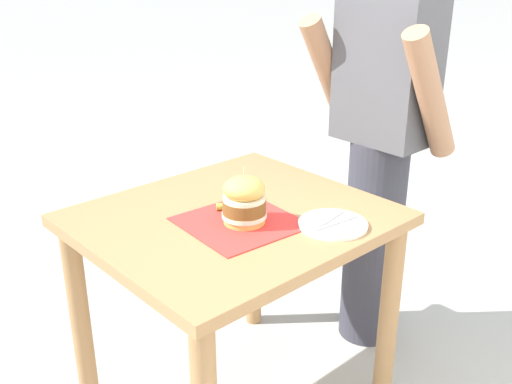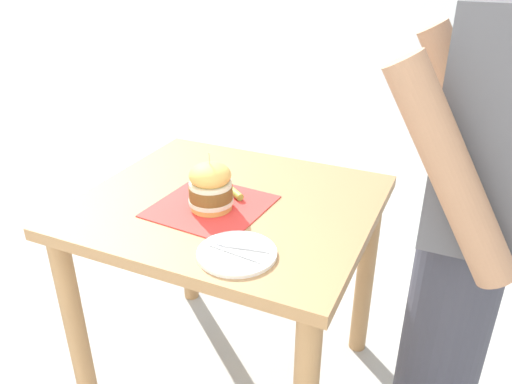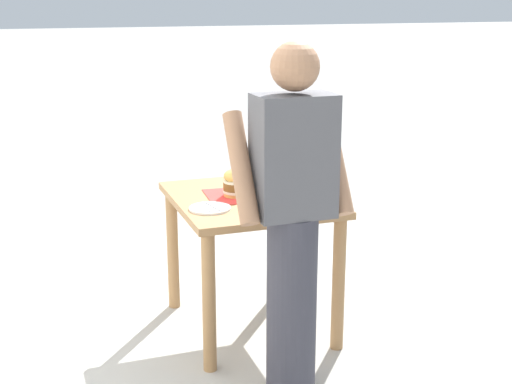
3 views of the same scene
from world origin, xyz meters
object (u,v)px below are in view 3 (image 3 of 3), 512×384
Objects in this scene: sandwich at (236,183)px; side_plate_with_forks at (210,208)px; pickle_spear at (255,193)px; diner_across_table at (292,218)px; patio_table at (250,221)px.

sandwich is 0.86× the size of side_plate_with_forks.
pickle_spear is 0.35m from side_plate_with_forks.
side_plate_with_forks is at bearing -66.59° from diner_across_table.
diner_across_table reaches higher than side_plate_with_forks.
diner_across_table is at bearing 86.82° from patio_table.
side_plate_with_forks reaches higher than patio_table.
diner_across_table is at bearing 113.41° from side_plate_with_forks.
diner_across_table is (0.07, 0.72, 0.08)m from pickle_spear.
patio_table is 0.16m from pickle_spear.
pickle_spear is at bearing -152.07° from side_plate_with_forks.
sandwich is 0.13m from pickle_spear.
side_plate_with_forks is (0.31, 0.16, -0.01)m from pickle_spear.
pickle_spear is at bearing 166.23° from patio_table.
diner_across_table is at bearing 84.55° from pickle_spear.
sandwich is 2.16× the size of pickle_spear.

